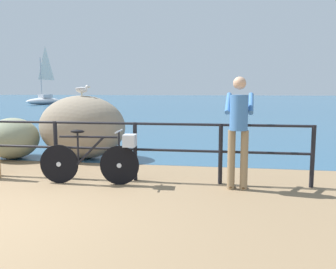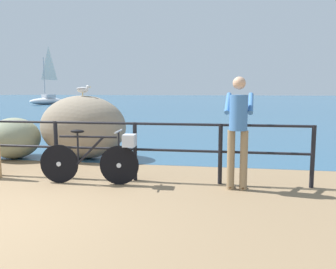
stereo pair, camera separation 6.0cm
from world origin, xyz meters
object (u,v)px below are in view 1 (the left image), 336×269
bicycle (98,157)px  seagull (82,89)px  sailboat (44,98)px  breakwater_boulder_left (13,138)px  person_at_railing (239,127)px  breakwater_boulder_main (82,127)px

bicycle → seagull: size_ratio=4.98×
sailboat → seagull: bearing=48.3°
bicycle → seagull: (-1.09, 2.03, 1.12)m
breakwater_boulder_left → seagull: seagull is taller
bicycle → sailboat: bearing=116.3°
seagull → sailboat: 31.60m
bicycle → person_at_railing: 2.36m
bicycle → seagull: 2.56m
breakwater_boulder_main → seagull: (0.05, -0.08, 0.86)m
seagull → breakwater_boulder_left: bearing=170.1°
breakwater_boulder_left → sailboat: 31.00m
breakwater_boulder_main → breakwater_boulder_left: 1.61m
bicycle → person_at_railing: (2.30, 0.06, 0.53)m
breakwater_boulder_main → seagull: size_ratio=5.90×
seagull → sailboat: (-15.70, 27.40, -0.88)m
breakwater_boulder_left → seagull: 1.98m
person_at_railing → breakwater_boulder_main: (-3.44, 2.05, -0.27)m
bicycle → breakwater_boulder_left: 3.27m
sailboat → person_at_railing: bearing=51.5°
person_at_railing → sailboat: 35.04m
breakwater_boulder_left → seagull: bearing=7.2°
person_at_railing → sailboat: (-19.09, 29.38, -0.28)m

